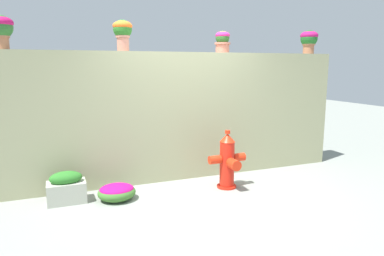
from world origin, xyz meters
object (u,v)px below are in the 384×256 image
at_px(potted_plant_1, 123,31).
at_px(planter_box, 66,188).
at_px(fire_hydrant, 228,162).
at_px(flower_bush_left, 117,191).
at_px(potted_plant_2, 223,40).
at_px(potted_plant_0, 1,27).
at_px(potted_plant_3, 309,39).

bearing_deg(potted_plant_1, planter_box, -151.04).
bearing_deg(potted_plant_1, fire_hydrant, -30.44).
bearing_deg(flower_bush_left, potted_plant_2, 20.43).
distance_m(potted_plant_0, planter_box, 2.29).
xyz_separation_m(potted_plant_1, fire_hydrant, (1.37, -0.80, -1.93)).
bearing_deg(fire_hydrant, flower_bush_left, 175.58).
height_order(potted_plant_2, fire_hydrant, potted_plant_2).
bearing_deg(potted_plant_1, potted_plant_2, 1.92).
relative_size(potted_plant_0, fire_hydrant, 0.50).
distance_m(potted_plant_2, flower_bush_left, 2.99).
distance_m(potted_plant_0, fire_hydrant, 3.63).
xyz_separation_m(potted_plant_0, potted_plant_1, (1.60, -0.00, 0.01)).
height_order(potted_plant_1, potted_plant_3, potted_plant_1).
height_order(potted_plant_1, planter_box, potted_plant_1).
distance_m(potted_plant_3, flower_bush_left, 4.35).
relative_size(potted_plant_1, planter_box, 0.90).
distance_m(fire_hydrant, planter_box, 2.33).
distance_m(potted_plant_3, fire_hydrant, 2.91).
height_order(potted_plant_1, fire_hydrant, potted_plant_1).
bearing_deg(planter_box, potted_plant_1, 28.96).
bearing_deg(planter_box, potted_plant_3, 6.66).
xyz_separation_m(potted_plant_2, flower_bush_left, (-1.96, -0.73, -2.13)).
distance_m(potted_plant_3, planter_box, 4.86).
distance_m(potted_plant_0, potted_plant_2, 3.29).
height_order(potted_plant_0, planter_box, potted_plant_0).
bearing_deg(potted_plant_3, potted_plant_2, 177.84).
distance_m(flower_bush_left, planter_box, 0.67).
relative_size(potted_plant_2, fire_hydrant, 0.41).
relative_size(potted_plant_0, potted_plant_2, 1.23).
distance_m(potted_plant_0, flower_bush_left, 2.67).
height_order(potted_plant_0, potted_plant_3, potted_plant_0).
height_order(potted_plant_2, planter_box, potted_plant_2).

